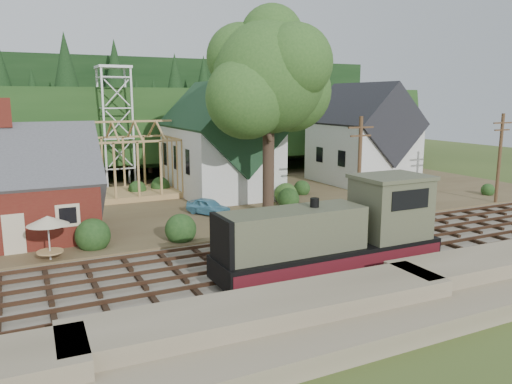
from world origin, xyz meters
name	(u,v)px	position (x,y,z in m)	size (l,w,h in m)	color
ground	(316,257)	(0.00, 0.00, 0.00)	(140.00, 140.00, 0.00)	#384C1E
embankment	(422,311)	(0.00, -8.50, 0.00)	(64.00, 5.00, 1.60)	#7F7259
railroad_bed	(316,256)	(0.00, 0.00, 0.08)	(64.00, 11.00, 0.16)	#726B5B
village_flat	(208,200)	(0.00, 18.00, 0.15)	(64.00, 26.00, 0.30)	brown
hillside	(144,169)	(0.00, 42.00, 0.00)	(70.00, 28.00, 8.00)	#1E3F19
ridge	(120,156)	(0.00, 58.00, 0.00)	(80.00, 20.00, 12.00)	black
depot	(11,195)	(-16.00, 11.00, 3.21)	(10.80, 7.41, 9.00)	#5B1A14
church	(221,142)	(2.00, 19.68, 5.18)	(8.40, 15.17, 13.00)	silver
farmhouse	(362,140)	(18.00, 19.00, 4.87)	(8.40, 10.80, 10.60)	silver
timber_frame	(131,165)	(-6.00, 22.00, 3.27)	(8.20, 6.20, 6.99)	tan
lattice_tower	(114,90)	(-6.00, 28.00, 10.03)	(3.20, 3.20, 12.12)	silver
big_tree	(270,85)	(2.17, 10.08, 10.22)	(10.90, 8.40, 14.70)	#38281E
telegraph_pole_near	(359,168)	(7.00, 5.20, 4.25)	(2.20, 0.28, 8.00)	#4C331E
telegraph_pole_far	(500,157)	(22.00, 5.20, 4.25)	(2.20, 0.28, 8.00)	#4C331E
locomotive	(338,235)	(-0.65, -3.00, 2.19)	(12.48, 3.12, 4.98)	black
car_blue	(208,206)	(-2.26, 11.95, 0.94)	(1.51, 3.76, 1.28)	#5AA4C2
car_red	(388,173)	(22.55, 19.76, 0.87)	(1.88, 4.07, 1.13)	red
patio_set	(48,222)	(-14.25, 5.50, 2.46)	(2.28, 2.28, 2.54)	silver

